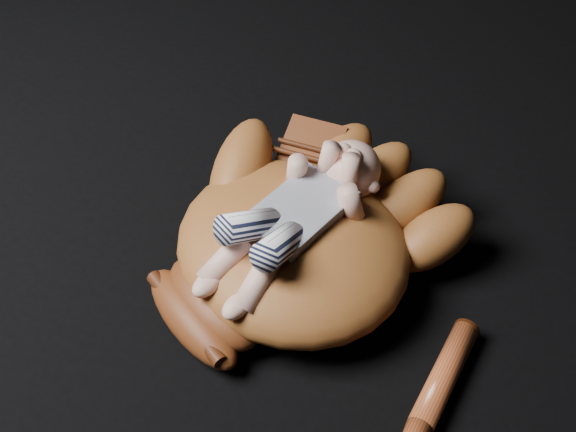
# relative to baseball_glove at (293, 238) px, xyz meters

# --- Properties ---
(baseball_glove) EXTENTS (0.58, 0.62, 0.16)m
(baseball_glove) POSITION_rel_baseball_glove_xyz_m (0.00, 0.00, 0.00)
(baseball_glove) COLOR brown
(baseball_glove) RESTS_ON ground
(newborn_baby) EXTENTS (0.18, 0.36, 0.14)m
(newborn_baby) POSITION_rel_baseball_glove_xyz_m (-0.00, -0.01, 0.05)
(newborn_baby) COLOR #DFA38F
(newborn_baby) RESTS_ON baseball_glove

